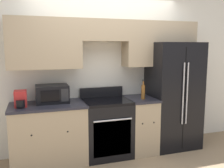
{
  "coord_description": "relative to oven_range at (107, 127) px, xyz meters",
  "views": [
    {
      "loc": [
        -1.19,
        -3.32,
        1.72
      ],
      "look_at": [
        0.0,
        0.31,
        1.14
      ],
      "focal_mm": 40.0,
      "sensor_mm": 36.0,
      "label": 1
    }
  ],
  "objects": [
    {
      "name": "lower_cabinets_right",
      "position": [
        0.57,
        -0.0,
        -0.0
      ],
      "size": [
        0.45,
        0.64,
        0.89
      ],
      "color": "tan",
      "rests_on": "ground_plane"
    },
    {
      "name": "bottle",
      "position": [
        0.58,
        -0.1,
        0.56
      ],
      "size": [
        0.06,
        0.06,
        0.31
      ],
      "color": "brown",
      "rests_on": "lower_cabinets_right"
    },
    {
      "name": "ground_plane",
      "position": [
        0.09,
        -0.31,
        -0.45
      ],
      "size": [
        12.0,
        12.0,
        0.0
      ],
      "primitive_type": "plane",
      "color": "#937A5B"
    },
    {
      "name": "lower_cabinets_left",
      "position": [
        -0.89,
        -0.0,
        -0.0
      ],
      "size": [
        1.08,
        0.64,
        0.89
      ],
      "color": "tan",
      "rests_on": "ground_plane"
    },
    {
      "name": "microwave",
      "position": [
        -0.81,
        0.11,
        0.57
      ],
      "size": [
        0.47,
        0.36,
        0.26
      ],
      "color": "black",
      "rests_on": "lower_cabinets_left"
    },
    {
      "name": "oven_range",
      "position": [
        0.0,
        0.0,
        0.0
      ],
      "size": [
        0.72,
        0.65,
        1.05
      ],
      "color": "black",
      "rests_on": "ground_plane"
    },
    {
      "name": "refrigerator",
      "position": [
        1.2,
        0.08,
        0.44
      ],
      "size": [
        0.81,
        0.81,
        1.79
      ],
      "color": "black",
      "rests_on": "ground_plane"
    },
    {
      "name": "coffee_maker",
      "position": [
        -1.25,
        -0.02,
        0.54
      ],
      "size": [
        0.16,
        0.28,
        0.22
      ],
      "color": "#B22323",
      "rests_on": "lower_cabinets_left"
    },
    {
      "name": "wall_back",
      "position": [
        0.1,
        0.28,
        1.01
      ],
      "size": [
        8.0,
        0.39,
        2.6
      ],
      "color": "silver",
      "rests_on": "ground_plane"
    }
  ]
}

